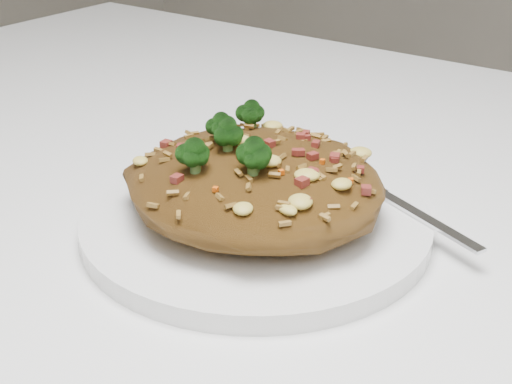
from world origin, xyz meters
TOP-DOWN VIEW (x-y plane):
  - dining_table at (0.00, 0.00)m, footprint 1.20×0.80m
  - plate at (0.05, -0.08)m, footprint 0.24×0.24m
  - fried_rice at (0.05, -0.08)m, footprint 0.18×0.17m
  - fork at (0.13, -0.01)m, footprint 0.16×0.08m

SIDE VIEW (x-z plane):
  - dining_table at x=0.00m, z-range 0.28..1.03m
  - plate at x=0.05m, z-range 0.75..0.76m
  - fork at x=0.13m, z-range 0.76..0.77m
  - fried_rice at x=0.05m, z-range 0.76..0.83m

